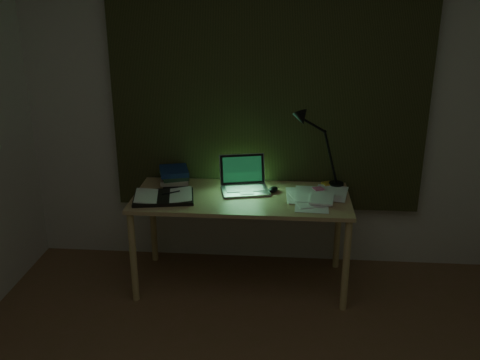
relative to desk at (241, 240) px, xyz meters
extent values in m
cube|color=silver|center=(0.16, 0.40, 0.92)|extent=(3.50, 0.00, 2.50)
cube|color=#2B3018|center=(0.16, 0.36, 1.12)|extent=(2.20, 0.06, 2.00)
ellipsoid|color=black|center=(0.21, 0.09, 0.35)|extent=(0.08, 0.11, 0.03)
cube|color=gold|center=(0.60, 0.26, 0.34)|extent=(0.09, 0.09, 0.02)
cube|color=pink|center=(0.52, 0.15, 0.34)|extent=(0.09, 0.09, 0.01)
camera|label=1|loc=(0.26, -3.33, 1.66)|focal=40.00mm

